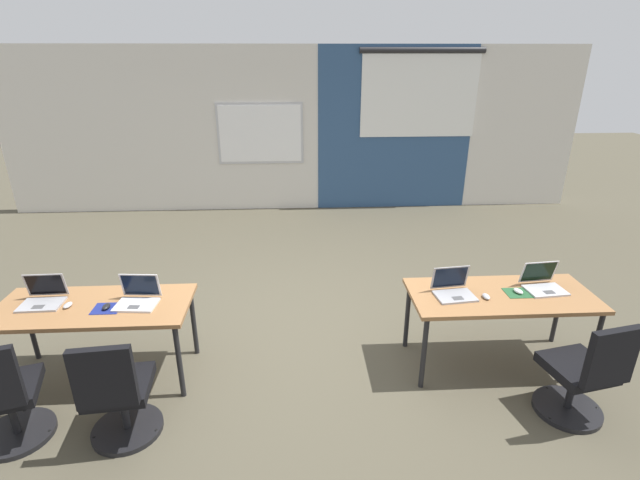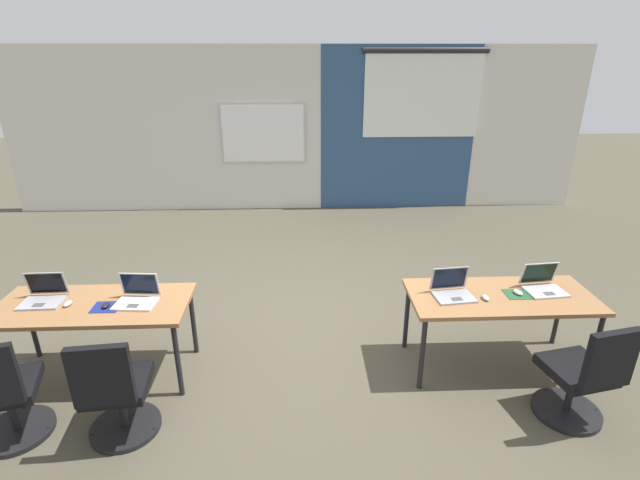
% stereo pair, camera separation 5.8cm
% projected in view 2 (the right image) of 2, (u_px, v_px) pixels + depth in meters
% --- Properties ---
extents(ground_plane, '(24.00, 24.00, 0.00)m').
position_uv_depth(ground_plane, '(301.00, 332.00, 4.81)').
color(ground_plane, '#4C4738').
extents(back_wall_assembly, '(10.00, 0.27, 2.80)m').
position_uv_depth(back_wall_assembly, '(301.00, 130.00, 8.16)').
color(back_wall_assembly, silver).
rests_on(back_wall_assembly, ground).
extents(desk_near_left, '(1.60, 0.70, 0.72)m').
position_uv_depth(desk_near_left, '(94.00, 310.00, 3.94)').
color(desk_near_left, olive).
rests_on(desk_near_left, ground).
extents(desk_near_right, '(1.60, 0.70, 0.72)m').
position_uv_depth(desk_near_right, '(500.00, 301.00, 4.08)').
color(desk_near_right, olive).
rests_on(desk_near_right, ground).
extents(laptop_near_right_inner, '(0.36, 0.31, 0.24)m').
position_uv_depth(laptop_near_right_inner, '(452.00, 290.00, 4.03)').
color(laptop_near_right_inner, '#9E9EA3').
rests_on(laptop_near_right_inner, desk_near_right).
extents(mouse_near_right_inner, '(0.06, 0.10, 0.03)m').
position_uv_depth(mouse_near_right_inner, '(485.00, 297.00, 3.98)').
color(mouse_near_right_inner, '#B2B2B7').
rests_on(mouse_near_right_inner, desk_near_right).
extents(laptop_near_left_end, '(0.34, 0.28, 0.23)m').
position_uv_depth(laptop_near_left_end, '(43.00, 296.00, 3.93)').
color(laptop_near_left_end, '#9E9EA3').
rests_on(laptop_near_left_end, desk_near_left).
extents(mouse_near_left_end, '(0.07, 0.11, 0.03)m').
position_uv_depth(mouse_near_left_end, '(68.00, 303.00, 3.88)').
color(mouse_near_left_end, '#B2B2B7').
rests_on(mouse_near_left_end, desk_near_left).
extents(chair_near_left_end, '(0.55, 0.60, 0.92)m').
position_uv_depth(chair_near_left_end, '(3.00, 399.00, 3.33)').
color(chair_near_left_end, black).
rests_on(chair_near_left_end, ground).
extents(laptop_near_left_inner, '(0.35, 0.30, 0.24)m').
position_uv_depth(laptop_near_left_inner, '(137.00, 297.00, 3.92)').
color(laptop_near_left_inner, silver).
rests_on(laptop_near_left_inner, desk_near_left).
extents(mousepad_near_left_inner, '(0.22, 0.19, 0.00)m').
position_uv_depth(mousepad_near_left_inner, '(106.00, 307.00, 3.86)').
color(mousepad_near_left_inner, navy).
rests_on(mousepad_near_left_inner, desk_near_left).
extents(mouse_near_left_inner, '(0.06, 0.10, 0.03)m').
position_uv_depth(mouse_near_left_inner, '(106.00, 305.00, 3.85)').
color(mouse_near_left_inner, black).
rests_on(mouse_near_left_inner, mousepad_near_left_inner).
extents(chair_near_left_inner, '(0.52, 0.56, 0.92)m').
position_uv_depth(chair_near_left_inner, '(116.00, 396.00, 3.37)').
color(chair_near_left_inner, black).
rests_on(chair_near_left_inner, ground).
extents(laptop_near_right_end, '(0.36, 0.32, 0.23)m').
position_uv_depth(laptop_near_right_end, '(543.00, 285.00, 4.12)').
color(laptop_near_right_end, '#B7B7BC').
rests_on(laptop_near_right_end, desk_near_right).
extents(mousepad_near_right_end, '(0.22, 0.19, 0.00)m').
position_uv_depth(mousepad_near_right_end, '(518.00, 294.00, 4.06)').
color(mousepad_near_right_end, '#23512D').
rests_on(mousepad_near_right_end, desk_near_right).
extents(mouse_near_right_end, '(0.08, 0.11, 0.03)m').
position_uv_depth(mouse_near_right_end, '(518.00, 292.00, 4.05)').
color(mouse_near_right_end, silver).
rests_on(mouse_near_right_end, mousepad_near_right_end).
extents(chair_near_right_end, '(0.52, 0.57, 0.92)m').
position_uv_depth(chair_near_right_end, '(582.00, 380.00, 3.53)').
color(chair_near_right_end, black).
rests_on(chair_near_right_end, ground).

